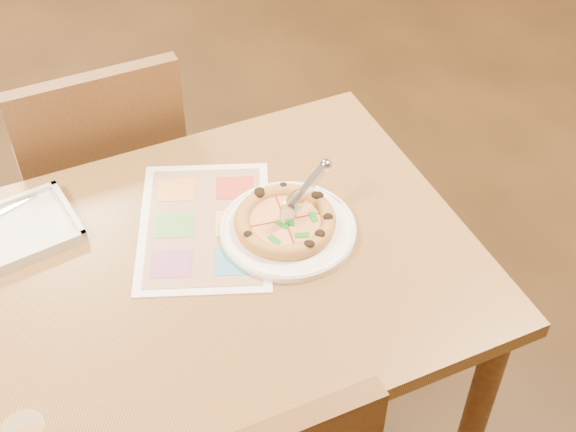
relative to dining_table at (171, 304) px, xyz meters
name	(u,v)px	position (x,y,z in m)	size (l,w,h in m)	color
room	(122,5)	(0.00, 0.00, 0.72)	(7.00, 7.00, 7.00)	#35200E
dining_table	(171,304)	(0.00, 0.00, 0.00)	(1.30, 0.85, 0.72)	olive
chair_far	(102,162)	(0.00, 0.60, -0.07)	(0.42, 0.42, 0.47)	brown
plate	(288,230)	(0.28, 0.02, 0.09)	(0.30, 0.30, 0.02)	white
pizza	(285,221)	(0.28, 0.03, 0.11)	(0.22, 0.22, 0.03)	#C88C44
pizza_cutter	(304,193)	(0.33, 0.04, 0.17)	(0.15, 0.08, 0.09)	silver
appetizer_tray	(7,236)	(-0.28, 0.25, 0.10)	(0.31, 0.23, 0.05)	silver
menu	(205,225)	(0.13, 0.11, 0.09)	(0.29, 0.40, 0.01)	white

